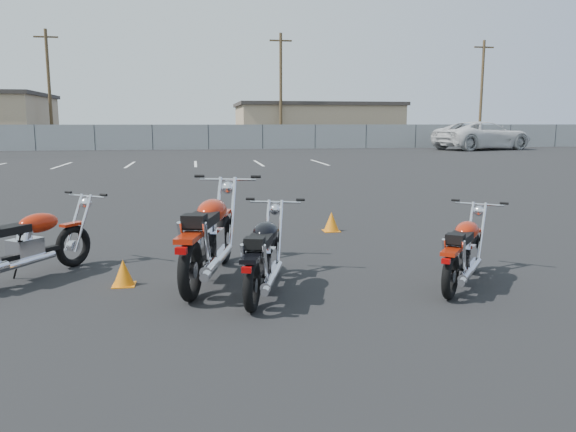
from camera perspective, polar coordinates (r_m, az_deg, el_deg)
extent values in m
plane|color=black|center=(7.21, -0.79, -5.92)|extent=(120.00, 120.00, 0.00)
torus|color=black|center=(8.04, -20.98, -2.86)|extent=(0.42, 0.52, 0.56)
cylinder|color=silver|center=(8.04, -20.98, -2.86)|extent=(0.17, 0.18, 0.15)
cube|color=black|center=(7.61, -24.81, -3.49)|extent=(0.66, 0.85, 0.06)
cube|color=silver|center=(7.57, -25.12, -3.14)|extent=(0.42, 0.44, 0.28)
cylinder|color=silver|center=(7.54, -25.21, -1.88)|extent=(0.29, 0.30, 0.25)
ellipsoid|color=#A11F09|center=(7.65, -24.00, -0.64)|extent=(0.56, 0.61, 0.24)
cube|color=black|center=(7.38, -26.70, -1.32)|extent=(0.51, 0.56, 0.09)
cube|color=#A11F09|center=(7.99, -21.10, -0.78)|extent=(0.29, 0.33, 0.04)
cylinder|color=silver|center=(7.34, -25.78, -4.47)|extent=(0.69, 0.88, 0.12)
cylinder|color=silver|center=(8.00, -20.10, -0.67)|extent=(0.26, 0.33, 0.74)
cylinder|color=silver|center=(8.13, -20.91, -0.57)|extent=(0.26, 0.33, 0.74)
sphere|color=silver|center=(8.13, -19.83, 1.24)|extent=(0.21, 0.21, 0.15)
cylinder|color=silver|center=(8.13, -19.77, 1.91)|extent=(0.55, 0.42, 0.03)
cylinder|color=black|center=(7.87, -18.24, 2.05)|extent=(0.11, 0.09, 0.03)
cylinder|color=black|center=(8.35, -21.43, 2.27)|extent=(0.11, 0.09, 0.03)
cylinder|color=black|center=(7.70, -25.88, -4.80)|extent=(0.13, 0.11, 0.28)
torus|color=black|center=(7.03, -1.60, -3.98)|extent=(0.26, 0.56, 0.56)
cylinder|color=silver|center=(7.03, -1.60, -3.98)|extent=(0.13, 0.17, 0.15)
torus|color=black|center=(5.75, -3.68, -7.05)|extent=(0.26, 0.56, 0.56)
cylinder|color=silver|center=(5.75, -3.68, -7.05)|extent=(0.13, 0.17, 0.15)
cube|color=black|center=(6.38, -2.54, -5.04)|extent=(0.37, 0.96, 0.06)
cube|color=silver|center=(6.32, -2.61, -4.66)|extent=(0.35, 0.41, 0.28)
cylinder|color=silver|center=(6.28, -2.62, -3.18)|extent=(0.24, 0.28, 0.25)
ellipsoid|color=black|center=(6.46, -2.31, -1.65)|extent=(0.43, 0.60, 0.24)
cube|color=black|center=(6.03, -3.01, -2.62)|extent=(0.38, 0.56, 0.09)
cube|color=black|center=(5.80, -3.42, -2.74)|extent=(0.24, 0.22, 0.11)
cube|color=black|center=(5.65, -3.75, -4.27)|extent=(0.27, 0.42, 0.05)
cube|color=black|center=(6.97, -1.61, -1.64)|extent=(0.21, 0.34, 0.04)
cylinder|color=silver|center=(5.80, -2.36, -4.52)|extent=(0.09, 0.18, 0.36)
cylinder|color=silver|center=(5.84, -4.52, -4.44)|extent=(0.09, 0.18, 0.36)
cylinder|color=silver|center=(6.10, -1.60, -6.24)|extent=(0.37, 1.00, 0.12)
cylinder|color=silver|center=(5.82, -2.05, -6.85)|extent=(0.20, 0.35, 0.12)
cylinder|color=silver|center=(7.06, -0.80, -1.45)|extent=(0.15, 0.37, 0.73)
cylinder|color=silver|center=(7.09, -2.14, -1.42)|extent=(0.15, 0.37, 0.73)
sphere|color=silver|center=(7.18, -1.30, 0.68)|extent=(0.18, 0.18, 0.15)
cylinder|color=silver|center=(7.18, -1.28, 1.43)|extent=(0.63, 0.21, 0.03)
cylinder|color=black|center=(7.12, 1.28, 1.66)|extent=(0.12, 0.06, 0.03)
cylinder|color=black|center=(7.21, -3.86, 1.75)|extent=(0.12, 0.06, 0.03)
cylinder|color=black|center=(6.36, -3.83, -6.74)|extent=(0.15, 0.06, 0.28)
cube|color=#990505|center=(5.44, -4.23, -5.48)|extent=(0.10, 0.08, 0.06)
torus|color=black|center=(7.72, -6.55, -2.31)|extent=(0.30, 0.70, 0.69)
cylinder|color=silver|center=(7.72, -6.55, -2.31)|extent=(0.16, 0.21, 0.18)
torus|color=black|center=(6.15, -9.87, -5.43)|extent=(0.30, 0.70, 0.69)
cylinder|color=silver|center=(6.15, -9.87, -5.43)|extent=(0.16, 0.21, 0.18)
cube|color=black|center=(6.92, -8.03, -3.32)|extent=(0.43, 1.19, 0.07)
cube|color=silver|center=(6.86, -8.16, -2.87)|extent=(0.42, 0.51, 0.34)
cylinder|color=silver|center=(6.81, -8.20, -1.17)|extent=(0.30, 0.34, 0.30)
ellipsoid|color=#A11F09|center=(7.04, -7.71, 0.50)|extent=(0.51, 0.73, 0.29)
cube|color=black|center=(6.52, -8.83, -0.44)|extent=(0.45, 0.69, 0.11)
cube|color=black|center=(6.24, -9.51, -0.48)|extent=(0.30, 0.27, 0.14)
cube|color=#A11F09|center=(6.05, -10.03, -2.17)|extent=(0.33, 0.52, 0.06)
cube|color=#A11F09|center=(7.66, -6.60, 0.34)|extent=(0.25, 0.42, 0.05)
cylinder|color=silver|center=(6.22, -8.30, -2.52)|extent=(0.11, 0.22, 0.45)
cylinder|color=silver|center=(6.29, -10.73, -2.45)|extent=(0.11, 0.22, 0.45)
cylinder|color=silver|center=(6.57, -7.18, -4.61)|extent=(0.43, 1.25, 0.15)
cylinder|color=silver|center=(6.22, -7.94, -5.22)|extent=(0.24, 0.43, 0.15)
cylinder|color=silver|center=(7.77, -5.64, 0.53)|extent=(0.17, 0.45, 0.90)
cylinder|color=silver|center=(7.81, -7.13, 0.55)|extent=(0.17, 0.45, 0.90)
sphere|color=silver|center=(7.93, -6.15, 2.87)|extent=(0.23, 0.23, 0.18)
cylinder|color=silver|center=(7.94, -6.13, 3.71)|extent=(0.78, 0.25, 0.03)
cylinder|color=black|center=(7.84, -3.29, 4.01)|extent=(0.14, 0.08, 0.04)
cylinder|color=black|center=(8.01, -8.99, 4.03)|extent=(0.14, 0.08, 0.04)
cylinder|color=black|center=(6.91, -9.52, -5.25)|extent=(0.18, 0.07, 0.34)
cube|color=#990505|center=(5.79, -10.81, -3.48)|extent=(0.13, 0.10, 0.07)
torus|color=black|center=(7.60, 18.29, -3.55)|extent=(0.40, 0.47, 0.53)
cylinder|color=silver|center=(7.60, 18.29, -3.55)|extent=(0.16, 0.16, 0.14)
torus|color=black|center=(6.39, 16.17, -5.86)|extent=(0.40, 0.47, 0.53)
cylinder|color=silver|center=(6.39, 16.17, -5.86)|extent=(0.16, 0.16, 0.14)
cube|color=black|center=(6.99, 17.34, -4.33)|extent=(0.64, 0.78, 0.05)
cube|color=silver|center=(6.93, 17.29, -3.98)|extent=(0.40, 0.41, 0.26)
cylinder|color=silver|center=(6.90, 17.35, -2.71)|extent=(0.27, 0.28, 0.23)
ellipsoid|color=#A11F09|center=(7.07, 17.73, -1.43)|extent=(0.52, 0.56, 0.22)
cube|color=black|center=(6.67, 17.01, -2.18)|extent=(0.48, 0.52, 0.09)
cube|color=black|center=(6.45, 16.63, -2.23)|extent=(0.25, 0.24, 0.11)
cube|color=#A11F09|center=(6.31, 16.25, -3.48)|extent=(0.35, 0.39, 0.04)
cube|color=#A11F09|center=(7.55, 18.40, -1.51)|extent=(0.27, 0.30, 0.04)
cylinder|color=silver|center=(6.45, 17.43, -3.79)|extent=(0.13, 0.15, 0.34)
cylinder|color=silver|center=(6.49, 15.61, -3.62)|extent=(0.13, 0.15, 0.34)
cylinder|color=silver|center=(6.72, 18.04, -5.36)|extent=(0.66, 0.81, 0.11)
cylinder|color=silver|center=(6.45, 17.57, -5.79)|extent=(0.27, 0.31, 0.12)
cylinder|color=silver|center=(7.64, 19.12, -1.39)|extent=(0.25, 0.30, 0.69)
cylinder|color=silver|center=(7.66, 17.96, -1.29)|extent=(0.25, 0.30, 0.69)
sphere|color=silver|center=(7.75, 18.82, 0.49)|extent=(0.20, 0.20, 0.14)
cylinder|color=silver|center=(7.75, 18.87, 1.14)|extent=(0.50, 0.40, 0.03)
cylinder|color=black|center=(7.69, 21.11, 1.21)|extent=(0.10, 0.09, 0.03)
cylinder|color=black|center=(7.79, 16.65, 1.55)|extent=(0.10, 0.09, 0.03)
cylinder|color=black|center=(6.97, 16.13, -5.72)|extent=(0.12, 0.10, 0.26)
cube|color=#990505|center=(6.11, 15.76, -4.43)|extent=(0.10, 0.10, 0.05)
cone|color=orange|center=(10.02, 4.43, -0.53)|extent=(0.27, 0.27, 0.34)
cube|color=orange|center=(10.05, 4.42, -1.50)|extent=(0.29, 0.29, 0.01)
cone|color=orange|center=(6.96, -16.38, -5.50)|extent=(0.24, 0.24, 0.30)
cube|color=orange|center=(7.00, -16.32, -6.74)|extent=(0.26, 0.26, 0.01)
cube|color=slate|center=(41.89, -8.10, 7.95)|extent=(80.00, 0.04, 1.80)
cylinder|color=black|center=(43.29, -24.31, 7.27)|extent=(0.06, 0.06, 1.80)
cylinder|color=black|center=(42.46, -19.05, 7.56)|extent=(0.06, 0.06, 1.80)
cylinder|color=black|center=(41.99, -13.61, 7.79)|extent=(0.06, 0.06, 1.80)
cylinder|color=black|center=(41.89, -8.10, 7.95)|extent=(0.06, 0.06, 1.80)
cylinder|color=black|center=(42.18, -2.61, 8.05)|extent=(0.06, 0.06, 1.80)
cylinder|color=black|center=(42.85, 2.77, 8.07)|extent=(0.06, 0.06, 1.80)
cylinder|color=black|center=(43.87, 7.93, 8.02)|extent=(0.06, 0.06, 1.80)
cylinder|color=black|center=(45.22, 12.82, 7.92)|extent=(0.06, 0.06, 1.80)
cylinder|color=black|center=(46.87, 17.40, 7.77)|extent=(0.06, 0.06, 1.80)
cylinder|color=black|center=(48.80, 21.63, 7.59)|extent=(0.06, 0.06, 1.80)
cylinder|color=black|center=(50.97, 25.52, 7.38)|extent=(0.06, 0.06, 1.80)
cube|color=tan|center=(52.05, 2.84, 9.18)|extent=(14.00, 9.00, 3.40)
cube|color=#38322E|center=(52.08, 2.85, 11.22)|extent=(14.40, 9.40, 0.30)
cylinder|color=#42321E|center=(48.20, -23.08, 11.77)|extent=(0.24, 0.24, 9.00)
cube|color=#42321E|center=(48.57, -23.39, 16.36)|extent=(1.80, 0.12, 0.12)
cylinder|color=#42321E|center=(46.48, -0.74, 12.62)|extent=(0.24, 0.24, 9.00)
cube|color=#42321E|center=(46.86, -0.75, 17.39)|extent=(1.80, 0.12, 0.12)
cylinder|color=#42321E|center=(53.20, 19.06, 11.71)|extent=(0.24, 0.24, 9.00)
cube|color=#42321E|center=(53.54, 19.29, 15.88)|extent=(1.80, 0.12, 0.12)
cube|color=silver|center=(27.59, -21.97, 4.79)|extent=(0.12, 4.00, 0.01)
cube|color=silver|center=(27.10, -15.75, 5.04)|extent=(0.12, 4.00, 0.01)
cube|color=silver|center=(26.94, -9.37, 5.25)|extent=(0.12, 4.00, 0.01)
cube|color=silver|center=(27.11, -2.99, 5.38)|extent=(0.12, 4.00, 0.01)
cube|color=silver|center=(27.61, 3.23, 5.45)|extent=(0.12, 4.00, 0.01)
imported|color=silver|center=(43.26, 19.20, 8.50)|extent=(5.46, 9.01, 3.20)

